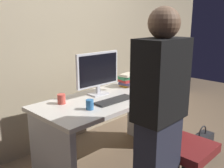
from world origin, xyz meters
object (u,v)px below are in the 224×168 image
Objects in this scene: cup_by_monitor at (61,99)px; handbag at (201,145)px; person_at_desk at (159,120)px; office_chair at (180,149)px; keyboard at (114,100)px; book_stack at (127,80)px; cup_near_keyboard at (90,105)px; desk at (109,118)px; mouse at (135,93)px; cell_phone at (147,90)px; monitor at (98,71)px.

cup_by_monitor is 1.69m from handbag.
handbag is (1.16, 0.17, -0.70)m from person_at_desk.
keyboard is at bearing 103.14° from office_chair.
person_at_desk is at bearing -128.56° from book_stack.
cup_by_monitor is at bearing 98.25° from person_at_desk.
office_chair is 0.90m from cup_near_keyboard.
mouse reaches higher than desk.
book_stack is at bearing 31.00° from keyboard.
cup_near_keyboard reaches higher than cell_phone.
keyboard is at bearing 69.71° from person_at_desk.
monitor is (-0.11, 0.95, 0.59)m from office_chair.
office_chair is 6.53× the size of cell_phone.
cup_near_keyboard reaches higher than mouse.
mouse is at bearing 50.73° from person_at_desk.
desk is 0.38m from mouse.
monitor reaches higher than desk.
mouse is at bearing 137.73° from handbag.
cell_phone is at bearing -16.48° from desk.
mouse reaches higher than handbag.
desk is 10.81× the size of cell_phone.
mouse is (0.25, -0.14, 0.25)m from desk.
monitor is 2.45× the size of book_stack.
office_chair is 1.19m from cup_by_monitor.
cup_by_monitor is (-0.08, 0.31, 0.00)m from cup_near_keyboard.
book_stack reaches higher than desk.
handbag is at bearing 9.85° from office_chair.
desk is at bearing -20.64° from cup_by_monitor.
monitor is 5.93× the size of cup_near_keyboard.
desk is 17.07× the size of cup_near_keyboard.
desk is 0.28m from keyboard.
monitor is 5.41× the size of mouse.
book_stack is (0.48, 0.00, -0.18)m from monitor.
monitor is 0.50m from cup_by_monitor.
office_chair reaches higher than book_stack.
person_at_desk is 17.30× the size of cup_by_monitor.
cup_near_keyboard is at bearing 95.16° from person_at_desk.
mouse reaches higher than cell_phone.
handbag is at bearing 8.27° from person_at_desk.
cup_by_monitor reaches higher than keyboard.
book_stack is 0.58× the size of handbag.
person_at_desk is 1.26m from book_stack.
office_chair is 4.27× the size of book_stack.
mouse is 1.06× the size of cup_by_monitor.
cell_phone is 0.90m from handbag.
mouse is (0.26, -0.29, -0.24)m from monitor.
mouse is at bearing -126.77° from book_stack.
desk is 16.43× the size of cup_by_monitor.
handbag is (0.37, -0.82, -0.70)m from book_stack.
keyboard reaches higher than cell_phone.
keyboard is at bearing 0.23° from cup_near_keyboard.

